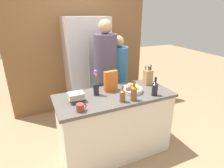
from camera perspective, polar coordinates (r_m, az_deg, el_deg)
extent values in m
plane|color=#A37F5B|center=(2.97, 0.72, -19.51)|extent=(14.00, 14.00, 0.00)
cube|color=silver|center=(2.70, 0.76, -12.49)|extent=(1.49, 0.65, 0.87)
cube|color=#56514C|center=(2.47, 0.81, -3.67)|extent=(1.55, 0.67, 0.04)
cube|color=brown|center=(3.83, -9.81, 11.50)|extent=(2.75, 0.12, 2.60)
cube|color=#B7B7BC|center=(3.58, -7.54, 4.79)|extent=(0.76, 0.60, 1.85)
cylinder|color=#B7B7BC|center=(3.25, -6.91, 4.78)|extent=(0.02, 0.02, 1.02)
cylinder|color=silver|center=(2.55, 6.07, -1.90)|extent=(0.29, 0.29, 0.05)
torus|color=silver|center=(2.54, 6.09, -1.40)|extent=(0.29, 0.29, 0.02)
sphere|color=red|center=(2.49, 4.97, -1.62)|extent=(0.07, 0.07, 0.07)
sphere|color=red|center=(2.60, 6.50, -0.52)|extent=(0.08, 0.08, 0.08)
sphere|color=red|center=(2.54, 6.13, -1.27)|extent=(0.08, 0.08, 0.08)
cylinder|color=yellow|center=(2.57, 5.95, -0.65)|extent=(0.07, 0.16, 0.03)
cylinder|color=yellow|center=(2.53, 6.90, -0.69)|extent=(0.07, 0.17, 0.03)
cylinder|color=yellow|center=(2.55, 6.51, -0.28)|extent=(0.13, 0.12, 0.03)
cube|color=tan|center=(2.82, 10.91, 2.01)|extent=(0.11, 0.10, 0.22)
cylinder|color=black|center=(2.76, 10.25, 4.69)|extent=(0.01, 0.01, 0.07)
cylinder|color=black|center=(2.75, 11.08, 4.66)|extent=(0.01, 0.01, 0.08)
cylinder|color=black|center=(2.77, 11.46, 4.51)|extent=(0.01, 0.01, 0.06)
cylinder|color=black|center=(2.80, 11.78, 4.91)|extent=(0.01, 0.01, 0.09)
cylinder|color=#232328|center=(2.43, -4.83, -1.68)|extent=(0.07, 0.07, 0.16)
cylinder|color=#477538|center=(2.38, -4.91, 1.59)|extent=(0.01, 0.01, 0.14)
sphere|color=#9966B2|center=(2.36, -4.94, 3.19)|extent=(0.03, 0.03, 0.03)
cylinder|color=#477538|center=(2.38, -4.98, 1.94)|extent=(0.02, 0.01, 0.17)
sphere|color=#9966B2|center=(2.36, -5.06, 3.88)|extent=(0.04, 0.04, 0.04)
cylinder|color=#477538|center=(2.38, -5.08, 1.57)|extent=(0.01, 0.02, 0.14)
sphere|color=#9966B2|center=(2.35, -5.21, 3.16)|extent=(0.03, 0.03, 0.03)
cylinder|color=#477538|center=(2.37, -4.89, 1.32)|extent=(0.02, 0.01, 0.12)
sphere|color=#9966B2|center=(2.35, -4.91, 2.67)|extent=(0.03, 0.03, 0.03)
cube|color=orange|center=(2.53, -0.39, 0.91)|extent=(0.19, 0.08, 0.28)
cylinder|color=#99332D|center=(2.08, -9.68, -7.13)|extent=(0.09, 0.09, 0.09)
torus|color=#99332D|center=(2.10, -8.50, -6.75)|extent=(0.06, 0.02, 0.06)
cube|color=#99844C|center=(2.32, -10.50, -5.01)|extent=(0.20, 0.14, 0.02)
cube|color=#2D334C|center=(2.31, -10.51, -4.63)|extent=(0.16, 0.15, 0.02)
cube|color=#B7A88E|center=(2.30, -10.76, -4.11)|extent=(0.20, 0.16, 0.02)
cube|color=#B7A88E|center=(2.30, -10.68, -3.47)|extent=(0.16, 0.15, 0.03)
cube|color=#B7A88E|center=(2.29, -10.95, -2.96)|extent=(0.19, 0.15, 0.02)
cylinder|color=brown|center=(2.26, 3.23, -3.86)|extent=(0.07, 0.07, 0.13)
cone|color=brown|center=(2.22, 3.27, -2.02)|extent=(0.07, 0.07, 0.03)
cylinder|color=brown|center=(2.21, 3.29, -1.05)|extent=(0.03, 0.03, 0.06)
cylinder|color=black|center=(2.48, 12.88, -1.73)|extent=(0.08, 0.08, 0.15)
cone|color=black|center=(2.44, 13.06, 0.26)|extent=(0.08, 0.08, 0.03)
cylinder|color=black|center=(2.43, 13.15, 1.31)|extent=(0.03, 0.03, 0.06)
cylinder|color=brown|center=(2.30, 6.65, -3.15)|extent=(0.08, 0.08, 0.16)
cone|color=brown|center=(2.26, 6.75, -0.96)|extent=(0.08, 0.08, 0.03)
cylinder|color=brown|center=(2.24, 6.80, 0.20)|extent=(0.03, 0.03, 0.07)
cube|color=#383842|center=(3.25, -1.80, -6.11)|extent=(0.30, 0.21, 0.88)
cylinder|color=#4C4256|center=(2.96, -1.99, 7.91)|extent=(0.36, 0.36, 0.74)
sphere|color=tan|center=(2.88, -2.11, 17.12)|extent=(0.21, 0.21, 0.21)
cube|color=#383842|center=(3.41, 1.70, -5.81)|extent=(0.29, 0.23, 0.76)
cylinder|color=#2D6093|center=(3.15, 1.84, 5.53)|extent=(0.33, 0.33, 0.63)
sphere|color=tan|center=(3.07, 1.93, 12.90)|extent=(0.18, 0.18, 0.18)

